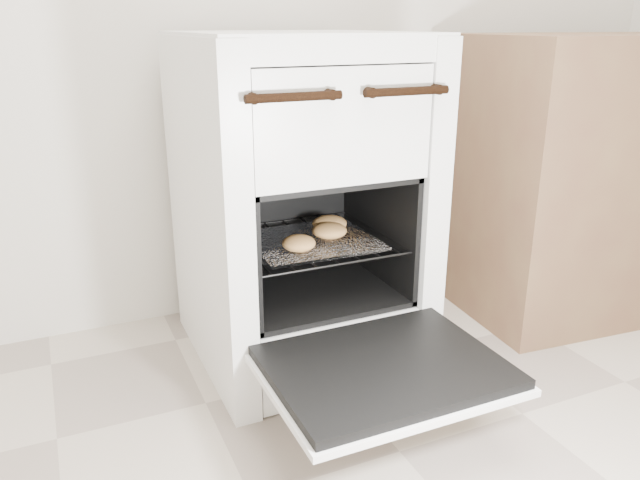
% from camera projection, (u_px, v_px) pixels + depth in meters
% --- Properties ---
extents(stove, '(0.55, 0.61, 0.84)m').
position_uv_depth(stove, '(299.00, 208.00, 1.62)').
color(stove, silver).
rests_on(stove, ground).
extents(oven_door, '(0.49, 0.38, 0.03)m').
position_uv_depth(oven_door, '(385.00, 370.00, 1.30)').
color(oven_door, black).
rests_on(oven_door, stove).
extents(oven_rack, '(0.40, 0.38, 0.01)m').
position_uv_depth(oven_rack, '(308.00, 241.00, 1.59)').
color(oven_rack, black).
rests_on(oven_rack, stove).
extents(foil_sheet, '(0.31, 0.27, 0.01)m').
position_uv_depth(foil_sheet, '(311.00, 241.00, 1.57)').
color(foil_sheet, white).
rests_on(foil_sheet, oven_rack).
extents(baked_rolls, '(0.24, 0.22, 0.04)m').
position_uv_depth(baked_rolls, '(321.00, 231.00, 1.57)').
color(baked_rolls, tan).
rests_on(baked_rolls, foil_sheet).
extents(counter, '(0.88, 0.62, 0.84)m').
position_uv_depth(counter, '(590.00, 173.00, 1.96)').
color(counter, brown).
rests_on(counter, ground).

